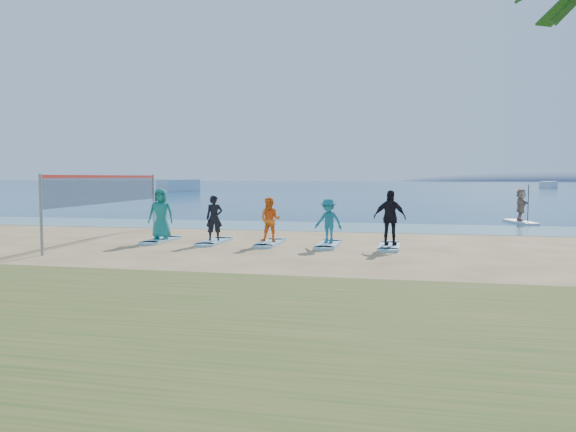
% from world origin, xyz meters
% --- Properties ---
extents(ground, '(600.00, 600.00, 0.00)m').
position_xyz_m(ground, '(0.00, 0.00, 0.00)').
color(ground, tan).
rests_on(ground, ground).
extents(shallow_water, '(600.00, 600.00, 0.00)m').
position_xyz_m(shallow_water, '(0.00, 10.50, 0.01)').
color(shallow_water, teal).
rests_on(shallow_water, ground).
extents(ocean, '(600.00, 600.00, 0.00)m').
position_xyz_m(ocean, '(0.00, 160.00, 0.01)').
color(ocean, navy).
rests_on(ocean, ground).
extents(volleyball_net, '(0.75, 9.07, 2.50)m').
position_xyz_m(volleyball_net, '(-8.09, 3.30, 1.90)').
color(volleyball_net, gray).
rests_on(volleyball_net, ground).
extents(paddleboard, '(1.36, 3.08, 0.12)m').
position_xyz_m(paddleboard, '(8.79, 14.69, 0.06)').
color(paddleboard, silver).
rests_on(paddleboard, ground).
extents(paddleboarder, '(1.02, 1.62, 1.67)m').
position_xyz_m(paddleboarder, '(8.79, 14.69, 0.95)').
color(paddleboarder, tan).
rests_on(paddleboarder, paddleboard).
extents(boat_offshore_a, '(4.29, 9.25, 1.96)m').
position_xyz_m(boat_offshore_a, '(-34.45, 70.42, 0.00)').
color(boat_offshore_a, silver).
rests_on(boat_offshore_a, ground).
extents(boat_offshore_b, '(4.51, 6.29, 1.50)m').
position_xyz_m(boat_offshore_b, '(29.94, 105.12, 0.00)').
color(boat_offshore_b, silver).
rests_on(boat_offshore_b, ground).
extents(surfboard_0, '(0.70, 2.20, 0.09)m').
position_xyz_m(surfboard_0, '(-5.84, 3.09, 0.04)').
color(surfboard_0, '#8FCADD').
rests_on(surfboard_0, ground).
extents(student_0, '(1.02, 0.76, 1.89)m').
position_xyz_m(student_0, '(-5.84, 3.09, 1.03)').
color(student_0, '#1A8174').
rests_on(student_0, surfboard_0).
extents(surfboard_1, '(0.70, 2.20, 0.09)m').
position_xyz_m(surfboard_1, '(-3.74, 3.09, 0.04)').
color(surfboard_1, '#8FCADD').
rests_on(surfboard_1, ground).
extents(student_1, '(0.71, 0.61, 1.64)m').
position_xyz_m(student_1, '(-3.74, 3.09, 0.91)').
color(student_1, black).
rests_on(student_1, surfboard_1).
extents(surfboard_2, '(0.70, 2.20, 0.09)m').
position_xyz_m(surfboard_2, '(-1.64, 3.09, 0.04)').
color(surfboard_2, '#8FCADD').
rests_on(surfboard_2, ground).
extents(student_2, '(0.81, 0.65, 1.58)m').
position_xyz_m(student_2, '(-1.64, 3.09, 0.88)').
color(student_2, orange).
rests_on(student_2, surfboard_2).
extents(surfboard_3, '(0.70, 2.20, 0.09)m').
position_xyz_m(surfboard_3, '(0.46, 3.09, 0.04)').
color(surfboard_3, '#8FCADD').
rests_on(surfboard_3, ground).
extents(student_3, '(1.13, 0.83, 1.56)m').
position_xyz_m(student_3, '(0.46, 3.09, 0.87)').
color(student_3, '#1A7181').
rests_on(student_3, surfboard_3).
extents(surfboard_4, '(0.70, 2.20, 0.09)m').
position_xyz_m(surfboard_4, '(2.56, 3.09, 0.04)').
color(surfboard_4, '#8FCADD').
rests_on(surfboard_4, ground).
extents(student_4, '(1.16, 0.65, 1.86)m').
position_xyz_m(student_4, '(2.56, 3.09, 1.02)').
color(student_4, black).
rests_on(student_4, surfboard_4).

